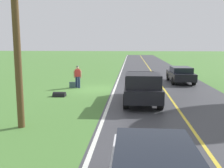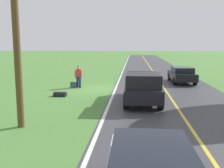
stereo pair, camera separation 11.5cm
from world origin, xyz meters
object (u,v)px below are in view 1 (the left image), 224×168
object	(u,v)px
suitcase_carried	(72,85)
utility_pole_roadside	(17,37)
pickup_truck_passing	(142,87)
sedan_near_oncoming	(181,74)
hitchhiker_walking	(78,75)

from	to	relation	value
suitcase_carried	utility_pole_roadside	distance (m)	10.30
suitcase_carried	pickup_truck_passing	size ratio (longest dim) A/B	0.09
sedan_near_oncoming	utility_pole_roadside	size ratio (longest dim) A/B	0.60
suitcase_carried	sedan_near_oncoming	bearing A→B (deg)	106.80
suitcase_carried	pickup_truck_passing	world-z (taller)	pickup_truck_passing
hitchhiker_walking	utility_pole_roadside	distance (m)	10.18
hitchhiker_walking	suitcase_carried	bearing A→B (deg)	15.08
sedan_near_oncoming	utility_pole_roadside	world-z (taller)	utility_pole_roadside
suitcase_carried	sedan_near_oncoming	distance (m)	9.61
pickup_truck_passing	sedan_near_oncoming	xyz separation A→B (m)	(-3.72, -8.31, -0.21)
hitchhiker_walking	sedan_near_oncoming	world-z (taller)	hitchhiker_walking
sedan_near_oncoming	hitchhiker_walking	bearing A→B (deg)	21.30
pickup_truck_passing	sedan_near_oncoming	size ratio (longest dim) A/B	1.22
sedan_near_oncoming	utility_pole_roadside	xyz separation A→B (m)	(8.89, 13.15, 2.92)
suitcase_carried	pickup_truck_passing	distance (m)	7.19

